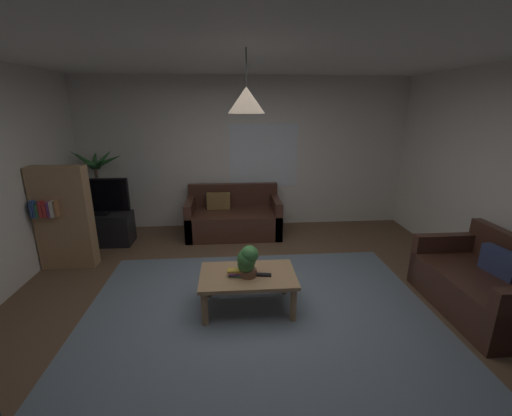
% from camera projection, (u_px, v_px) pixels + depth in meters
% --- Properties ---
extents(floor, '(5.75, 5.41, 0.02)m').
position_uv_depth(floor, '(258.00, 307.00, 3.73)').
color(floor, brown).
rests_on(floor, ground).
extents(rug, '(3.74, 2.97, 0.01)m').
position_uv_depth(rug, '(260.00, 316.00, 3.54)').
color(rug, slate).
rests_on(rug, ground).
extents(wall_back, '(5.87, 0.06, 2.63)m').
position_uv_depth(wall_back, '(245.00, 154.00, 5.95)').
color(wall_back, silver).
rests_on(wall_back, ground).
extents(ceiling, '(5.75, 5.41, 0.02)m').
position_uv_depth(ceiling, '(259.00, 47.00, 2.95)').
color(ceiling, white).
extents(window_pane, '(1.21, 0.01, 1.11)m').
position_uv_depth(window_pane, '(264.00, 156.00, 5.95)').
color(window_pane, white).
extents(couch_under_window, '(1.57, 0.83, 0.82)m').
position_uv_depth(couch_under_window, '(233.00, 219.00, 5.75)').
color(couch_under_window, '#47281E').
rests_on(couch_under_window, ground).
extents(couch_right_side, '(0.83, 1.38, 0.82)m').
position_uv_depth(couch_right_side, '(484.00, 288.00, 3.56)').
color(couch_right_side, '#47281E').
rests_on(couch_right_side, ground).
extents(coffee_table, '(1.02, 0.65, 0.41)m').
position_uv_depth(coffee_table, '(248.00, 279.00, 3.60)').
color(coffee_table, '#A87F56').
rests_on(coffee_table, ground).
extents(book_on_table_0, '(0.15, 0.13, 0.03)m').
position_uv_depth(book_on_table_0, '(236.00, 274.00, 3.54)').
color(book_on_table_0, '#387247').
rests_on(book_on_table_0, coffee_table).
extents(book_on_table_1, '(0.15, 0.10, 0.02)m').
position_uv_depth(book_on_table_1, '(236.00, 273.00, 3.52)').
color(book_on_table_1, '#72387F').
rests_on(book_on_table_1, coffee_table).
extents(book_on_table_2, '(0.16, 0.10, 0.03)m').
position_uv_depth(book_on_table_2, '(235.00, 271.00, 3.52)').
color(book_on_table_2, gold).
rests_on(book_on_table_2, coffee_table).
extents(remote_on_table_0, '(0.17, 0.08, 0.02)m').
position_uv_depth(remote_on_table_0, '(264.00, 275.00, 3.54)').
color(remote_on_table_0, black).
rests_on(remote_on_table_0, coffee_table).
extents(potted_plant_on_table, '(0.22, 0.21, 0.35)m').
position_uv_depth(potted_plant_on_table, '(247.00, 260.00, 3.47)').
color(potted_plant_on_table, brown).
rests_on(potted_plant_on_table, coffee_table).
extents(tv_stand, '(0.90, 0.44, 0.50)m').
position_uv_depth(tv_stand, '(103.00, 229.00, 5.34)').
color(tv_stand, black).
rests_on(tv_stand, ground).
extents(tv, '(0.94, 0.16, 0.58)m').
position_uv_depth(tv, '(98.00, 196.00, 5.16)').
color(tv, black).
rests_on(tv, tv_stand).
extents(potted_palm_corner, '(0.93, 0.77, 1.50)m').
position_uv_depth(potted_palm_corner, '(99.00, 193.00, 5.66)').
color(potted_palm_corner, brown).
rests_on(potted_palm_corner, ground).
extents(bookshelf_corner, '(0.70, 0.31, 1.40)m').
position_uv_depth(bookshelf_corner, '(63.00, 218.00, 4.45)').
color(bookshelf_corner, '#A87F56').
rests_on(bookshelf_corner, ground).
extents(pendant_lamp, '(0.35, 0.35, 0.56)m').
position_uv_depth(pendant_lamp, '(246.00, 100.00, 3.06)').
color(pendant_lamp, black).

